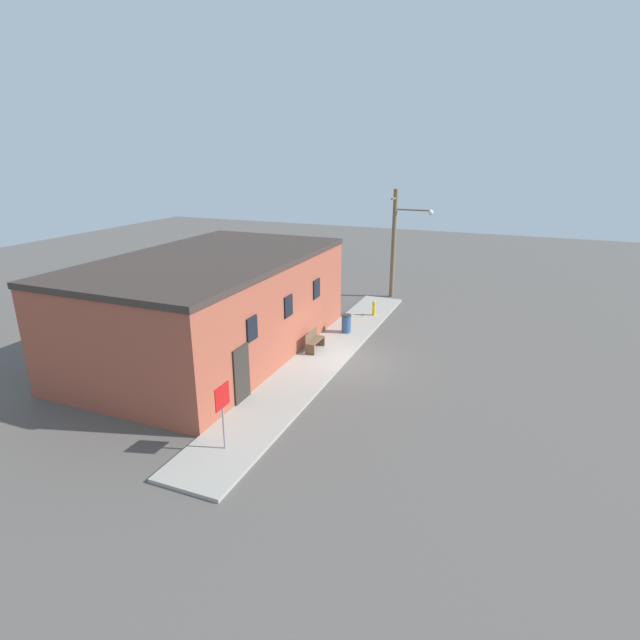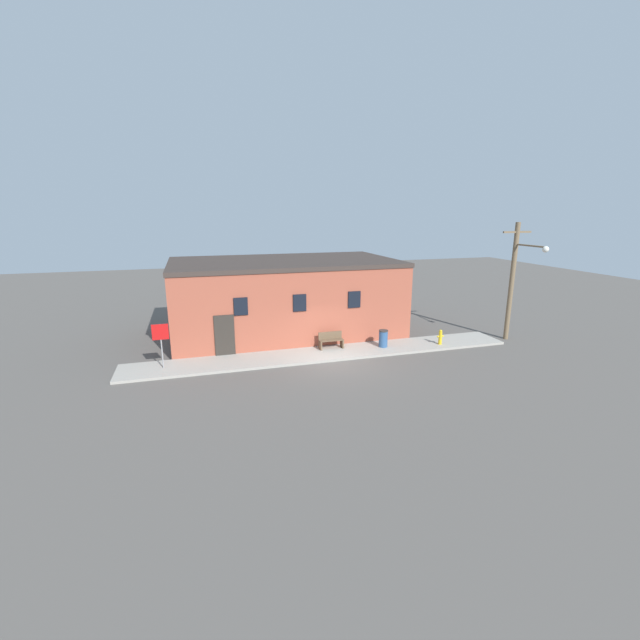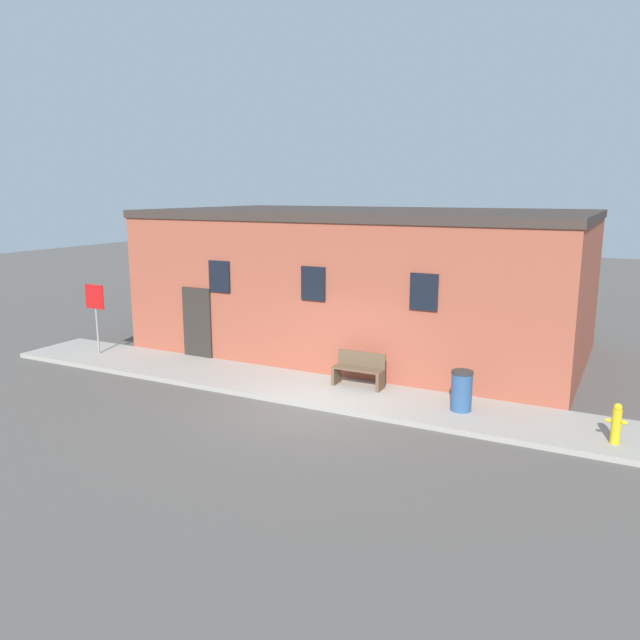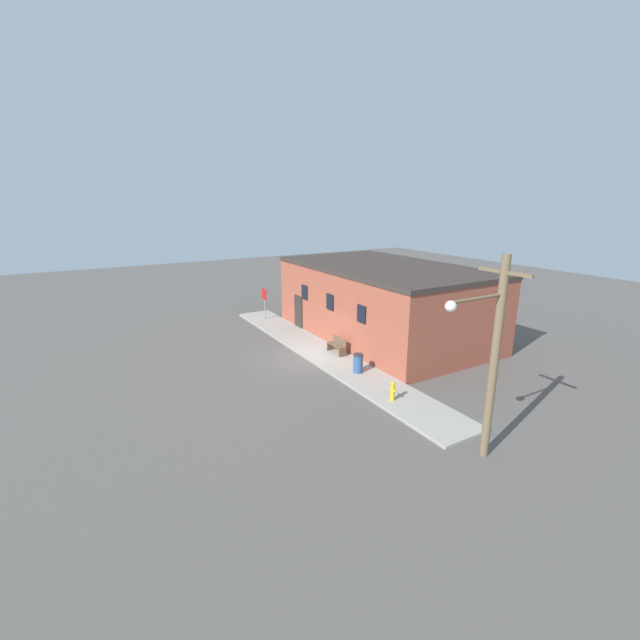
# 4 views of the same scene
# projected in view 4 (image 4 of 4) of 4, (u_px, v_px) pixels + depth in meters

# --- Properties ---
(ground_plane) EXTENTS (80.00, 80.00, 0.00)m
(ground_plane) POSITION_uv_depth(u_px,v_px,m) (305.00, 358.00, 22.78)
(ground_plane) COLOR #56514C
(sidewalk) EXTENTS (20.10, 2.29, 0.12)m
(sidewalk) POSITION_uv_depth(u_px,v_px,m) (323.00, 353.00, 23.32)
(sidewalk) COLOR #9E998E
(sidewalk) RESTS_ON ground
(brick_building) EXTENTS (13.12, 7.60, 4.42)m
(brick_building) POSITION_uv_depth(u_px,v_px,m) (383.00, 301.00, 26.02)
(brick_building) COLOR #9E4C38
(brick_building) RESTS_ON ground
(fire_hydrant) EXTENTS (0.38, 0.18, 0.83)m
(fire_hydrant) POSITION_uv_depth(u_px,v_px,m) (393.00, 391.00, 17.65)
(fire_hydrant) COLOR gold
(fire_hydrant) RESTS_ON sidewalk
(stop_sign) EXTENTS (0.73, 0.06, 2.12)m
(stop_sign) POSITION_uv_depth(u_px,v_px,m) (264.00, 298.00, 29.49)
(stop_sign) COLOR gray
(stop_sign) RESTS_ON sidewalk
(bench) EXTENTS (1.30, 0.44, 0.88)m
(bench) POSITION_uv_depth(u_px,v_px,m) (337.00, 346.00, 23.11)
(bench) COLOR brown
(bench) RESTS_ON sidewalk
(trash_bin) EXTENTS (0.49, 0.49, 0.92)m
(trash_bin) POSITION_uv_depth(u_px,v_px,m) (358.00, 363.00, 20.51)
(trash_bin) COLOR #2D517F
(trash_bin) RESTS_ON sidewalk
(utility_pole) EXTENTS (1.80, 2.42, 6.64)m
(utility_pole) POSITION_uv_depth(u_px,v_px,m) (492.00, 353.00, 13.11)
(utility_pole) COLOR brown
(utility_pole) RESTS_ON ground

